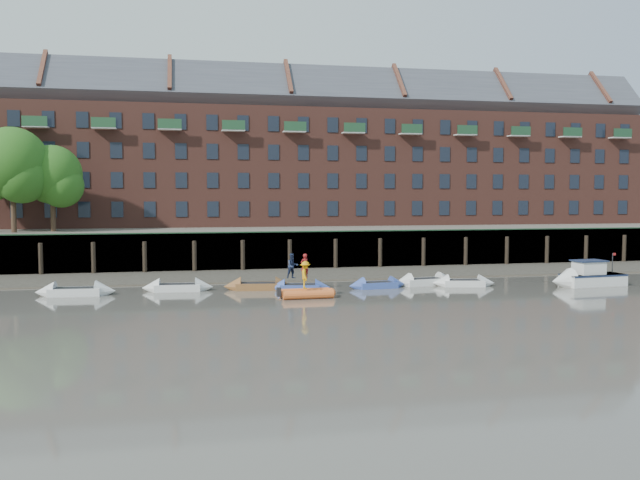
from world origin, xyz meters
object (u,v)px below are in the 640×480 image
object	(u,v)px
rowboat_2	(258,286)
rowboat_4	(377,285)
rowboat_6	(464,283)
person_rower_a	(305,266)
rowboat_3	(300,287)
rowboat_5	(425,282)
person_rower_b	(292,266)
motor_launch	(582,278)
person_rib_crew	(305,275)
rowboat_0	(75,292)
rib_tender	(309,293)
rowboat_1	(178,287)

from	to	relation	value
rowboat_2	rowboat_4	size ratio (longest dim) A/B	1.13
rowboat_6	person_rower_a	xyz separation A→B (m)	(-11.32, 0.21, 1.41)
rowboat_3	person_rower_a	size ratio (longest dim) A/B	2.54
rowboat_5	person_rower_b	distance (m)	9.78
rowboat_2	rowboat_3	bearing A→B (deg)	-11.87
rowboat_3	motor_launch	world-z (taller)	motor_launch
person_rib_crew	rowboat_5	bearing A→B (deg)	-57.24
person_rower_b	rowboat_0	bearing A→B (deg)	162.84
rib_tender	person_rower_b	distance (m)	3.66
rowboat_0	rowboat_5	size ratio (longest dim) A/B	1.03
rowboat_1	rowboat_2	world-z (taller)	rowboat_1
rowboat_1	rowboat_3	xyz separation A→B (m)	(8.05, -1.40, -0.03)
rowboat_1	motor_launch	xyz separation A→B (m)	(27.90, -3.14, 0.35)
rowboat_5	rib_tender	distance (m)	10.05
rowboat_1	rowboat_3	bearing A→B (deg)	-6.29
rowboat_0	rib_tender	xyz separation A→B (m)	(14.43, -3.78, 0.01)
rowboat_3	person_rower_b	distance (m)	1.52
rowboat_1	person_rower_b	world-z (taller)	person_rower_b
rowboat_4	rib_tender	distance (m)	6.34
rowboat_2	rib_tender	world-z (taller)	rowboat_2
rowboat_2	rowboat_5	size ratio (longest dim) A/B	0.99
rowboat_5	person_rower_a	size ratio (longest dim) A/B	2.91
rowboat_5	person_rower_b	size ratio (longest dim) A/B	2.87
rowboat_5	motor_launch	size ratio (longest dim) A/B	0.85
rowboat_2	person_rib_crew	distance (m)	4.92
rowboat_0	rowboat_4	distance (m)	19.86
rowboat_4	rib_tender	size ratio (longest dim) A/B	1.22
rowboat_2	rib_tender	xyz separation A→B (m)	(2.72, -4.11, 0.02)
rowboat_6	person_rower_b	world-z (taller)	person_rower_b
rowboat_3	rib_tender	size ratio (longest dim) A/B	1.22
rowboat_1	rowboat_5	world-z (taller)	rowboat_5
rowboat_5	person_rower_a	xyz separation A→B (m)	(-8.85, -0.89, 1.39)
rowboat_4	motor_launch	xyz separation A→B (m)	(14.42, -1.86, 0.38)
rowboat_3	rowboat_6	distance (m)	11.65
rowboat_3	rowboat_4	size ratio (longest dim) A/B	1.00
rib_tender	rowboat_6	bearing A→B (deg)	12.21
rowboat_6	rib_tender	distance (m)	12.03
rowboat_5	rowboat_6	distance (m)	2.71
person_rower_b	rowboat_6	bearing A→B (deg)	-16.90
rowboat_0	person_rower_b	bearing A→B (deg)	1.38
rowboat_6	person_rib_crew	xyz separation A→B (m)	(-11.85, -2.98, 1.20)
rowboat_6	person_rower_a	distance (m)	11.41
rowboat_6	rowboat_2	bearing A→B (deg)	-173.39
rowboat_3	rowboat_4	xyz separation A→B (m)	(5.43, 0.12, 0.00)
rowboat_3	rowboat_0	bearing A→B (deg)	-171.41
rowboat_2	rowboat_5	world-z (taller)	rowboat_5
rowboat_4	person_rower_b	xyz separation A→B (m)	(-5.90, 0.05, 1.44)
rowboat_5	rowboat_6	bearing A→B (deg)	-32.61
motor_launch	rowboat_5	bearing A→B (deg)	-19.73
motor_launch	rowboat_1	bearing A→B (deg)	-12.02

